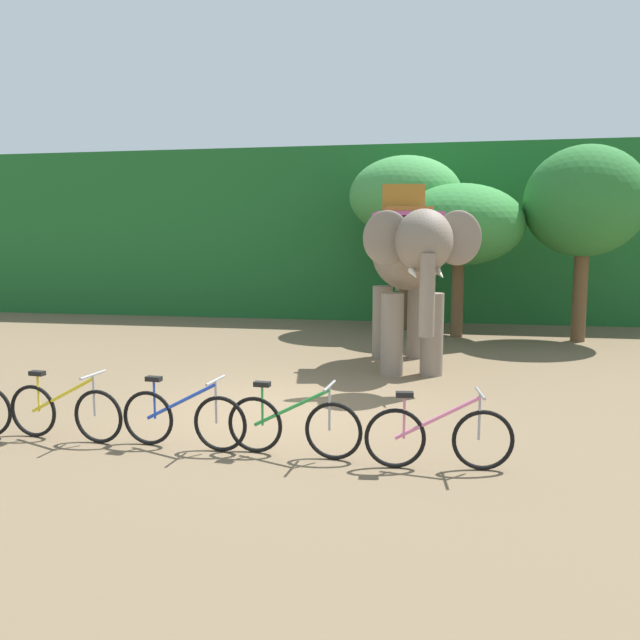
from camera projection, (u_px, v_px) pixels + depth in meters
The scene contains 10 objects.
ground_plane at pixel (275, 411), 9.64m from camera, with size 80.00×80.00×0.00m, color brown.
foliage_hedge at pixel (369, 235), 22.76m from camera, with size 36.00×6.00×5.54m, color #1E6028.
tree_center_left at pixel (405, 197), 17.75m from camera, with size 3.18×3.18×4.96m.
tree_far_left at pixel (459, 225), 16.55m from camera, with size 3.39×3.39×4.08m.
tree_right at pixel (585, 202), 15.72m from camera, with size 2.98×2.98×4.96m.
elephant at pixel (409, 261), 12.47m from camera, with size 2.34×4.24×3.78m.
bike_yellow at pixel (65, 411), 8.22m from camera, with size 1.71×0.52×0.92m.
bike_blue at pixel (183, 418), 7.89m from camera, with size 1.71×0.52×0.92m.
bike_green at pixel (293, 425), 7.60m from camera, with size 1.71×0.52×0.92m.
bike_pink at pixel (439, 437), 7.17m from camera, with size 1.71×0.52×0.92m.
Camera 1 is at (2.37, -9.10, 2.64)m, focal length 35.12 mm.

